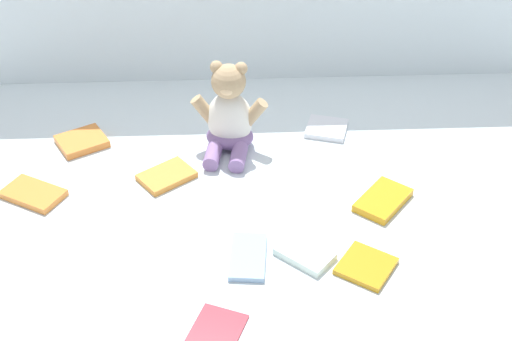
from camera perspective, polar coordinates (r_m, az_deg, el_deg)
The scene contains 11 objects.
ground_plane at distance 1.63m, azimuth 0.64°, elevation -0.69°, with size 3.20×3.20×0.00m, color silver.
teddy_bear at distance 1.69m, azimuth -2.20°, elevation 4.38°, with size 0.19×0.18×0.23m.
book_case_0 at distance 1.64m, azimuth -7.29°, elevation -0.45°, with size 0.08×0.12×0.01m, color orange.
book_case_1 at distance 1.42m, azimuth -0.64°, elevation -7.06°, with size 0.07×0.13×0.01m, color #8EB2D5.
book_case_2 at distance 1.42m, azimuth 8.97°, elevation -7.70°, with size 0.10×0.10×0.01m, color orange.
book_case_3 at distance 1.80m, azimuth 5.78°, elevation 3.43°, with size 0.10×0.10×0.01m, color white.
book_case_4 at distance 1.65m, azimuth -17.71°, elevation -1.82°, with size 0.08×0.13×0.02m, color orange.
book_case_5 at distance 1.29m, azimuth -3.37°, elevation -13.04°, with size 0.09×0.12×0.01m, color #C13542.
book_case_6 at distance 1.43m, azimuth 4.01°, elevation -6.79°, with size 0.07×0.11×0.02m, color white.
book_case_7 at distance 1.58m, azimuth 10.31°, elevation -2.39°, with size 0.08×0.13×0.02m, color orange.
book_case_8 at distance 1.79m, azimuth -14.00°, elevation 2.32°, with size 0.10×0.11×0.02m, color orange.
Camera 1 is at (-0.08, -1.29, 0.99)m, focal length 49.08 mm.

